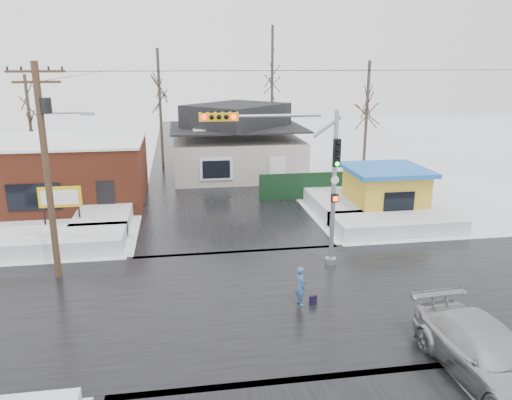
{
  "coord_description": "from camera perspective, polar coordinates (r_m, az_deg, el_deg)",
  "views": [
    {
      "loc": [
        -2.71,
        -17.4,
        9.02
      ],
      "look_at": [
        0.66,
        3.74,
        3.0
      ],
      "focal_mm": 35.0,
      "sensor_mm": 36.0,
      "label": 1
    }
  ],
  "objects": [
    {
      "name": "ground",
      "position": [
        19.79,
        -0.18,
        -11.41
      ],
      "size": [
        120.0,
        120.0,
        0.0
      ],
      "primitive_type": "plane",
      "color": "white",
      "rests_on": "ground"
    },
    {
      "name": "road_ns",
      "position": [
        19.78,
        -0.18,
        -11.39
      ],
      "size": [
        10.0,
        120.0,
        0.02
      ],
      "primitive_type": "cube",
      "color": "black",
      "rests_on": "ground"
    },
    {
      "name": "road_ew",
      "position": [
        19.78,
        -0.18,
        -11.39
      ],
      "size": [
        120.0,
        10.0,
        0.02
      ],
      "primitive_type": "cube",
      "color": "black",
      "rests_on": "ground"
    },
    {
      "name": "snowbank_nw",
      "position": [
        26.63,
        -22.24,
        -4.4
      ],
      "size": [
        7.0,
        3.0,
        0.8
      ],
      "primitive_type": "cube",
      "color": "white",
      "rests_on": "ground"
    },
    {
      "name": "snowbank_ne",
      "position": [
        28.41,
        15.8,
        -2.58
      ],
      "size": [
        7.0,
        3.0,
        0.8
      ],
      "primitive_type": "cube",
      "color": "white",
      "rests_on": "ground"
    },
    {
      "name": "snowbank_nside_w",
      "position": [
        30.94,
        -16.65,
        -1.15
      ],
      "size": [
        3.0,
        8.0,
        0.8
      ],
      "primitive_type": "cube",
      "color": "white",
      "rests_on": "ground"
    },
    {
      "name": "snowbank_nside_e",
      "position": [
        32.14,
        8.88,
        -0.05
      ],
      "size": [
        3.0,
        8.0,
        0.8
      ],
      "primitive_type": "cube",
      "color": "white",
      "rests_on": "ground"
    },
    {
      "name": "traffic_signal",
      "position": [
        21.48,
        5.02,
        3.6
      ],
      "size": [
        6.05,
        0.68,
        7.0
      ],
      "color": "gray",
      "rests_on": "ground"
    },
    {
      "name": "utility_pole",
      "position": [
        21.9,
        -22.74,
        4.2
      ],
      "size": [
        3.15,
        0.44,
        9.0
      ],
      "color": "#382619",
      "rests_on": "ground"
    },
    {
      "name": "brick_building",
      "position": [
        35.1,
        -22.54,
        3.08
      ],
      "size": [
        12.2,
        8.2,
        4.12
      ],
      "color": "brown",
      "rests_on": "ground"
    },
    {
      "name": "marquee_sign",
      "position": [
        28.52,
        -21.48,
        0.18
      ],
      "size": [
        2.2,
        0.21,
        2.55
      ],
      "color": "black",
      "rests_on": "ground"
    },
    {
      "name": "house",
      "position": [
        40.2,
        -2.22,
        6.53
      ],
      "size": [
        10.4,
        8.4,
        5.76
      ],
      "color": "beige",
      "rests_on": "ground"
    },
    {
      "name": "kiosk",
      "position": [
        30.93,
        14.51,
        1.05
      ],
      "size": [
        4.6,
        4.6,
        2.88
      ],
      "color": "gold",
      "rests_on": "ground"
    },
    {
      "name": "fence",
      "position": [
        33.72,
        7.08,
        1.65
      ],
      "size": [
        8.0,
        0.12,
        1.8
      ],
      "primitive_type": "cube",
      "color": "black",
      "rests_on": "ground"
    },
    {
      "name": "tree_far_left",
      "position": [
        43.44,
        -11.08,
        14.01
      ],
      "size": [
        3.0,
        3.0,
        10.0
      ],
      "color": "#332821",
      "rests_on": "ground"
    },
    {
      "name": "tree_far_mid",
      "position": [
        46.24,
        1.88,
        16.34
      ],
      "size": [
        3.0,
        3.0,
        12.0
      ],
      "color": "#332821",
      "rests_on": "ground"
    },
    {
      "name": "tree_far_right",
      "position": [
        40.24,
        12.72,
        12.68
      ],
      "size": [
        3.0,
        3.0,
        9.0
      ],
      "color": "#332821",
      "rests_on": "ground"
    },
    {
      "name": "tree_far_west",
      "position": [
        43.0,
        -24.72,
        10.76
      ],
      "size": [
        3.0,
        3.0,
        8.0
      ],
      "color": "#332821",
      "rests_on": "ground"
    },
    {
      "name": "pedestrian",
      "position": [
        19.22,
        5.11,
        -9.79
      ],
      "size": [
        0.45,
        0.61,
        1.54
      ],
      "primitive_type": "imported",
      "rotation": [
        0.0,
        0.0,
        1.73
      ],
      "color": "#385F9D",
      "rests_on": "ground"
    },
    {
      "name": "car",
      "position": [
        16.57,
        24.8,
        -15.65
      ],
      "size": [
        2.62,
        5.64,
        1.59
      ],
      "primitive_type": "imported",
      "rotation": [
        0.0,
        0.0,
        0.07
      ],
      "color": "#A7AAAE",
      "rests_on": "ground"
    },
    {
      "name": "shopping_bag",
      "position": [
        19.53,
        6.54,
        -11.34
      ],
      "size": [
        0.3,
        0.22,
        0.35
      ],
      "primitive_type": "cube",
      "rotation": [
        0.0,
        0.0,
        0.38
      ],
      "color": "black",
      "rests_on": "ground"
    }
  ]
}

